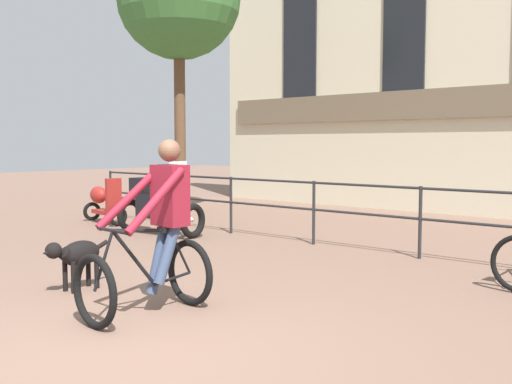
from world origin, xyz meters
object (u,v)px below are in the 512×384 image
Objects in this scene: dog at (76,255)px; parked_scooter at (103,201)px; parked_motorcycle at (159,204)px; cyclist_with_bike at (156,236)px.

parked_scooter is at bearing 139.74° from dog.
parked_motorcycle is at bearing -88.40° from parked_scooter.
parked_scooter reaches higher than dog.
parked_motorcycle reaches higher than dog.
cyclist_with_bike is 1.98× the size of dog.
cyclist_with_bike is 0.98× the size of parked_motorcycle.
cyclist_with_bike is at bearing -111.86° from parked_scooter.
cyclist_with_bike is 1.28× the size of parked_scooter.
dog is 0.49× the size of parked_motorcycle.
dog is at bearing -177.01° from cyclist_with_bike.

